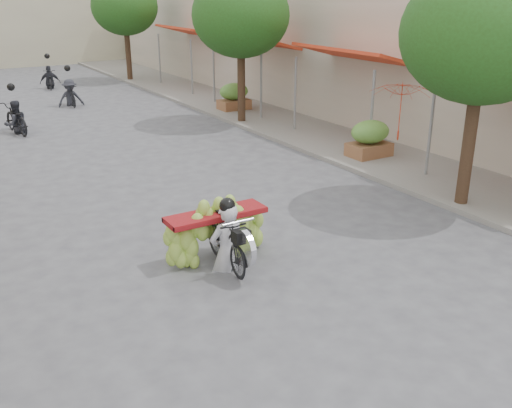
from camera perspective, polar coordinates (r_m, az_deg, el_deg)
name	(u,v)px	position (r m, az deg, el deg)	size (l,w,h in m)	color
ground	(424,384)	(7.81, 16.43, -16.92)	(120.00, 120.00, 0.00)	#55555A
sidewalk_right	(264,113)	(22.82, 0.82, 9.11)	(4.00, 60.00, 0.12)	gray
shophouse_row_right	(382,32)	(24.68, 12.47, 16.42)	(9.77, 40.00, 6.00)	#B8AB99
street_tree_near	(484,35)	(13.01, 21.80, 15.46)	(3.40, 3.40, 5.25)	#3A2719
street_tree_mid	(241,16)	(20.69, -1.54, 18.30)	(3.40, 3.40, 5.25)	#3A2719
street_tree_far	(125,7)	(31.67, -13.00, 18.66)	(3.40, 3.40, 5.25)	#3A2719
produce_crate_mid	(370,136)	(16.76, 11.32, 6.70)	(1.20, 0.88, 1.16)	brown
produce_crate_far	(234,94)	(23.15, -2.22, 10.90)	(1.20, 0.88, 1.16)	brown
banana_motorbike	(222,226)	(10.07, -3.38, -2.21)	(2.20, 1.84, 2.26)	black
market_umbrella	(404,82)	(15.68, 14.54, 11.76)	(2.30, 2.30, 1.58)	red
pedestrian	(227,87)	(23.48, -2.89, 11.64)	(0.87, 0.57, 1.68)	silver
bg_motorbike_a	(15,112)	(21.26, -22.99, 8.44)	(0.94, 1.88, 1.95)	black
bg_motorbike_b	(69,86)	(25.53, -18.18, 11.18)	(1.06, 1.59, 1.95)	black
bg_motorbike_c	(49,72)	(30.55, -20.00, 12.31)	(1.07, 1.59, 1.95)	black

